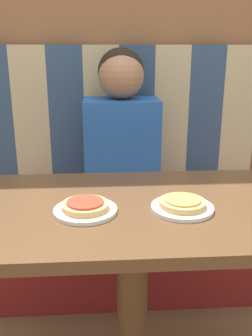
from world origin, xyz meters
The scene contains 9 objects.
wall_back centered at (0.00, 0.91, 1.30)m, with size 7.00×0.05×2.60m.
booth_seat centered at (0.00, 0.62, 0.22)m, with size 1.38×0.47×0.43m.
booth_backrest centered at (0.00, 0.82, 0.80)m, with size 1.38×0.06×0.74m.
dining_table centered at (0.00, 0.00, 0.61)m, with size 1.04×0.62×0.70m.
person centered at (0.00, 0.62, 0.80)m, with size 0.34×0.24×0.73m.
plate_left centered at (-0.14, -0.05, 0.71)m, with size 0.18×0.18×0.01m.
plate_right centered at (0.14, -0.05, 0.71)m, with size 0.18×0.18×0.01m.
pizza_left centered at (-0.14, -0.05, 0.73)m, with size 0.14×0.14×0.02m.
pizza_right centered at (0.14, -0.05, 0.73)m, with size 0.14×0.14×0.02m.
Camera 1 is at (-0.09, -1.04, 1.16)m, focal length 40.00 mm.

